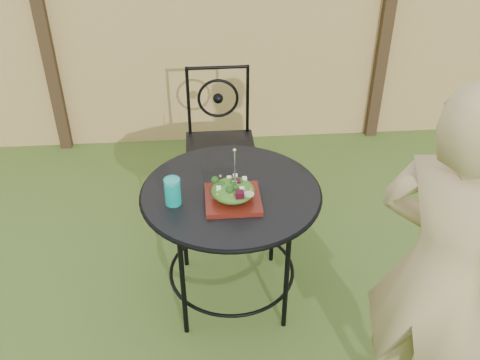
{
  "coord_description": "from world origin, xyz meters",
  "views": [
    {
      "loc": [
        -0.17,
        -1.85,
        2.27
      ],
      "look_at": [
        0.02,
        0.4,
        0.75
      ],
      "focal_mm": 40.0,
      "sensor_mm": 36.0,
      "label": 1
    }
  ],
  "objects_px": {
    "patio_chair": "(220,138)",
    "diner": "(440,279)",
    "salad_plate": "(233,199)",
    "patio_table": "(231,212)"
  },
  "relations": [
    {
      "from": "patio_table",
      "to": "diner",
      "type": "xyz_separation_m",
      "value": [
        0.75,
        -0.79,
        0.24
      ]
    },
    {
      "from": "patio_chair",
      "to": "salad_plate",
      "type": "distance_m",
      "value": 1.06
    },
    {
      "from": "salad_plate",
      "to": "diner",
      "type": "bearing_deg",
      "value": -43.31
    },
    {
      "from": "patio_chair",
      "to": "salad_plate",
      "type": "bearing_deg",
      "value": -89.13
    },
    {
      "from": "patio_table",
      "to": "patio_chair",
      "type": "height_order",
      "value": "patio_chair"
    },
    {
      "from": "diner",
      "to": "salad_plate",
      "type": "height_order",
      "value": "diner"
    },
    {
      "from": "patio_chair",
      "to": "diner",
      "type": "xyz_separation_m",
      "value": [
        0.76,
        -1.73,
        0.32
      ]
    },
    {
      "from": "patio_chair",
      "to": "diner",
      "type": "bearing_deg",
      "value": -66.33
    },
    {
      "from": "patio_table",
      "to": "salad_plate",
      "type": "bearing_deg",
      "value": -87.72
    },
    {
      "from": "diner",
      "to": "salad_plate",
      "type": "distance_m",
      "value": 1.02
    }
  ]
}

